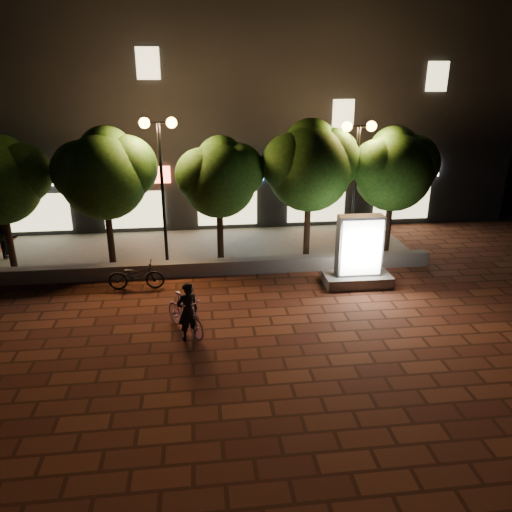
{
  "coord_description": "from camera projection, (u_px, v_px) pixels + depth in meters",
  "views": [
    {
      "loc": [
        -0.27,
        -12.18,
        6.71
      ],
      "look_at": [
        1.38,
        1.5,
        1.54
      ],
      "focal_mm": 34.68,
      "sensor_mm": 36.0,
      "label": 1
    }
  ],
  "objects": [
    {
      "name": "tree_mid",
      "position": [
        220.0,
        175.0,
        17.72
      ],
      "size": [
        3.24,
        2.7,
        4.5
      ],
      "color": "black",
      "rests_on": "sidewalk"
    },
    {
      "name": "sidewalk",
      "position": [
        207.0,
        249.0,
        19.74
      ],
      "size": [
        16.0,
        5.0,
        0.08
      ],
      "primitive_type": "cube",
      "color": "slate",
      "rests_on": "ground"
    },
    {
      "name": "tree_left",
      "position": [
        105.0,
        171.0,
        17.2
      ],
      "size": [
        3.6,
        3.0,
        4.89
      ],
      "color": "black",
      "rests_on": "sidewalk"
    },
    {
      "name": "ground",
      "position": [
        213.0,
        329.0,
        13.71
      ],
      "size": [
        80.0,
        80.0,
        0.0
      ],
      "primitive_type": "plane",
      "color": "brown",
      "rests_on": "ground"
    },
    {
      "name": "tree_far_right",
      "position": [
        394.0,
        167.0,
        18.4
      ],
      "size": [
        3.48,
        2.9,
        4.76
      ],
      "color": "black",
      "rests_on": "sidewalk"
    },
    {
      "name": "scooter_pink",
      "position": [
        185.0,
        314.0,
        13.35
      ],
      "size": [
        1.4,
        1.82,
        1.1
      ],
      "primitive_type": "imported",
      "rotation": [
        0.0,
        0.0,
        0.56
      ],
      "color": "#CC88B0",
      "rests_on": "ground"
    },
    {
      "name": "tree_far_left",
      "position": [
        0.0,
        178.0,
        16.86
      ],
      "size": [
        3.36,
        2.8,
        4.63
      ],
      "color": "black",
      "rests_on": "sidewalk"
    },
    {
      "name": "street_lamp_right",
      "position": [
        357.0,
        154.0,
        17.79
      ],
      "size": [
        1.26,
        0.36,
        4.98
      ],
      "color": "black",
      "rests_on": "sidewalk"
    },
    {
      "name": "scooter_parked",
      "position": [
        136.0,
        276.0,
        16.07
      ],
      "size": [
        1.82,
        0.68,
        0.95
      ],
      "primitive_type": "imported",
      "rotation": [
        0.0,
        0.0,
        1.54
      ],
      "color": "black",
      "rests_on": "ground"
    },
    {
      "name": "street_lamp_left",
      "position": [
        160.0,
        154.0,
        16.96
      ],
      "size": [
        1.26,
        0.36,
        5.18
      ],
      "color": "black",
      "rests_on": "sidewalk"
    },
    {
      "name": "pedestrian",
      "position": [
        7.0,
        234.0,
        18.66
      ],
      "size": [
        0.73,
        0.89,
        1.7
      ],
      "primitive_type": "imported",
      "rotation": [
        0.0,
        0.0,
        1.68
      ],
      "color": "black",
      "rests_on": "sidewalk"
    },
    {
      "name": "ad_kiosk",
      "position": [
        358.0,
        257.0,
        16.24
      ],
      "size": [
        2.22,
        1.13,
        2.39
      ],
      "color": "slate",
      "rests_on": "ground"
    },
    {
      "name": "building_block",
      "position": [
        200.0,
        109.0,
        24.03
      ],
      "size": [
        28.0,
        8.12,
        11.3
      ],
      "color": "black",
      "rests_on": "ground"
    },
    {
      "name": "tree_right",
      "position": [
        311.0,
        163.0,
        17.97
      ],
      "size": [
        3.72,
        3.1,
        5.07
      ],
      "color": "black",
      "rests_on": "sidewalk"
    },
    {
      "name": "retaining_wall",
      "position": [
        209.0,
        267.0,
        17.34
      ],
      "size": [
        16.0,
        0.45,
        0.5
      ],
      "primitive_type": "cube",
      "color": "slate",
      "rests_on": "ground"
    },
    {
      "name": "rider",
      "position": [
        188.0,
        311.0,
        12.93
      ],
      "size": [
        0.69,
        0.58,
        1.62
      ],
      "primitive_type": "imported",
      "rotation": [
        0.0,
        0.0,
        3.52
      ],
      "color": "black",
      "rests_on": "ground"
    }
  ]
}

